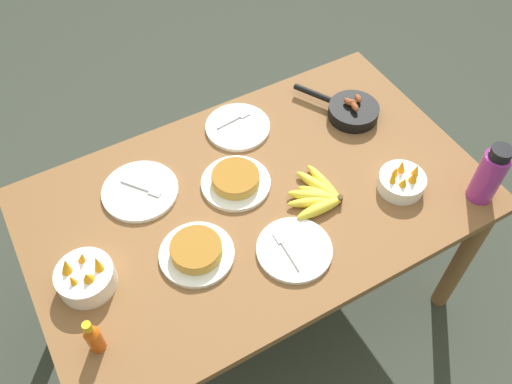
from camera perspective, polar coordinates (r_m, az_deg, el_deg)
name	(u,v)px	position (r m, az deg, el deg)	size (l,w,h in m)	color
ground_plane	(256,298)	(2.55, 0.00, -11.09)	(14.00, 14.00, 0.00)	#383D33
dining_table	(256,214)	(1.97, 0.00, -2.31)	(1.58, 0.96, 0.77)	brown
banana_bunch	(319,196)	(1.88, 6.62, -0.39)	(0.19, 0.21, 0.04)	yellow
skillet	(351,110)	(2.17, 10.02, 8.45)	(0.24, 0.33, 0.08)	black
frittata_plate_center	(196,252)	(1.75, -6.29, -6.26)	(0.24, 0.24, 0.06)	white
frittata_plate_side	(236,180)	(1.91, -2.15, 1.22)	(0.25, 0.25, 0.06)	white
empty_plate_near_front	(294,250)	(1.76, 4.05, -6.07)	(0.25, 0.25, 0.02)	white
empty_plate_far_left	(140,191)	(1.94, -12.09, 0.11)	(0.27, 0.27, 0.02)	white
empty_plate_far_right	(238,127)	(2.10, -1.94, 6.87)	(0.25, 0.25, 0.02)	white
fruit_bowl_mango	(402,181)	(1.96, 15.11, 1.12)	(0.16, 0.16, 0.11)	white
fruit_bowl_citrus	(86,277)	(1.75, -17.49, -8.56)	(0.18, 0.18, 0.12)	white
water_bottle	(490,175)	(1.97, 23.37, 1.67)	(0.09, 0.09, 0.24)	#992D89
hot_sauce_bottle	(93,337)	(1.63, -16.74, -14.43)	(0.05, 0.05, 0.15)	#C64C0F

